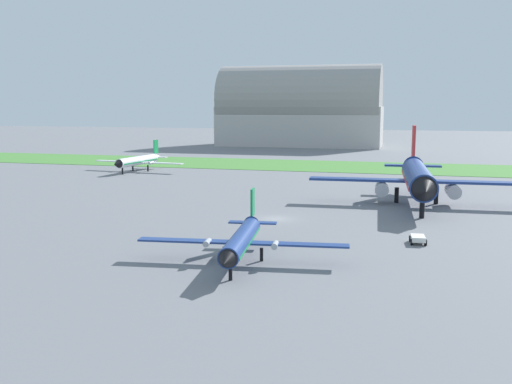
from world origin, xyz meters
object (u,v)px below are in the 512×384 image
at_px(airplane_midfield_jet, 418,177).
at_px(baggage_cart_near_gate, 418,239).
at_px(airplane_taxiing_turboprop, 139,161).
at_px(airplane_foreground_turboprop, 242,239).

height_order(airplane_midfield_jet, baggage_cart_near_gate, airplane_midfield_jet).
bearing_deg(baggage_cart_near_gate, airplane_taxiing_turboprop, 42.41).
relative_size(airplane_foreground_turboprop, baggage_cart_near_gate, 8.34).
distance_m(airplane_foreground_turboprop, baggage_cart_near_gate, 21.21).
bearing_deg(airplane_midfield_jet, airplane_taxiing_turboprop, -118.87).
distance_m(airplane_taxiing_turboprop, baggage_cart_near_gate, 85.35).
bearing_deg(airplane_taxiing_turboprop, baggage_cart_near_gate, 53.55).
relative_size(airplane_midfield_jet, airplane_foreground_turboprop, 1.60).
bearing_deg(airplane_midfield_jet, baggage_cart_near_gate, -3.25).
height_order(airplane_taxiing_turboprop, baggage_cart_near_gate, airplane_taxiing_turboprop).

